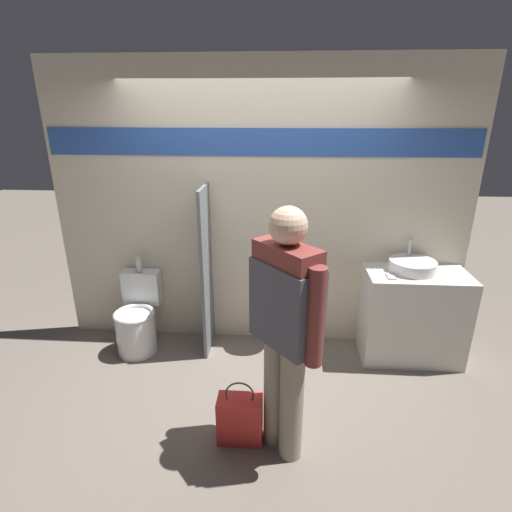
{
  "coord_description": "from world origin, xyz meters",
  "views": [
    {
      "loc": [
        0.23,
        -3.08,
        2.27
      ],
      "look_at": [
        0.0,
        0.17,
        1.05
      ],
      "focal_mm": 28.0,
      "sensor_mm": 36.0,
      "label": 1
    }
  ],
  "objects": [
    {
      "name": "ground_plane",
      "position": [
        0.0,
        0.0,
        0.0
      ],
      "size": [
        16.0,
        16.0,
        0.0
      ],
      "primitive_type": "plane",
      "color": "#70665B"
    },
    {
      "name": "person_in_vest",
      "position": [
        0.26,
        -0.88,
        1.01
      ],
      "size": [
        0.47,
        0.5,
        1.75
      ],
      "rotation": [
        0.0,
        0.0,
        2.29
      ],
      "color": "gray",
      "rests_on": "ground_plane"
    },
    {
      "name": "toilet",
      "position": [
        -1.17,
        0.27,
        0.31
      ],
      "size": [
        0.39,
        0.55,
        0.89
      ],
      "color": "silver",
      "rests_on": "ground_plane"
    },
    {
      "name": "divider_near_counter",
      "position": [
        -0.48,
        0.35,
        0.81
      ],
      "size": [
        0.03,
        0.44,
        1.62
      ],
      "color": "slate",
      "rests_on": "ground_plane"
    },
    {
      "name": "display_wall",
      "position": [
        0.0,
        0.6,
        1.36
      ],
      "size": [
        3.93,
        0.07,
        2.7
      ],
      "color": "beige",
      "rests_on": "ground_plane"
    },
    {
      "name": "cell_phone",
      "position": [
        1.19,
        0.22,
        0.87
      ],
      "size": [
        0.07,
        0.14,
        0.01
      ],
      "color": "#B7B7BC",
      "rests_on": "sink_counter"
    },
    {
      "name": "sink_basin",
      "position": [
        1.41,
        0.37,
        0.92
      ],
      "size": [
        0.42,
        0.42,
        0.24
      ],
      "color": "silver",
      "rests_on": "sink_counter"
    },
    {
      "name": "shopping_bag",
      "position": [
        -0.04,
        -0.83,
        0.18
      ],
      "size": [
        0.32,
        0.18,
        0.49
      ],
      "color": "red",
      "rests_on": "ground_plane"
    },
    {
      "name": "sink_counter",
      "position": [
        1.46,
        0.32,
        0.43
      ],
      "size": [
        0.91,
        0.5,
        0.87
      ],
      "color": "silver",
      "rests_on": "ground_plane"
    },
    {
      "name": "urinal_near_counter",
      "position": [
        0.21,
        0.42,
        0.79
      ],
      "size": [
        0.36,
        0.31,
        1.17
      ],
      "color": "silver",
      "rests_on": "ground_plane"
    }
  ]
}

